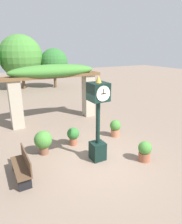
{
  "coord_description": "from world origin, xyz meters",
  "views": [
    {
      "loc": [
        -3.34,
        -5.41,
        3.97
      ],
      "look_at": [
        -0.0,
        0.69,
        1.69
      ],
      "focal_mm": 32.0,
      "sensor_mm": 36.0,
      "label": 1
    }
  ],
  "objects_px": {
    "park_bench": "(23,166)",
    "pedestal_clock": "(98,117)",
    "potted_plant_near_right": "(73,135)",
    "potted_plant_far_left": "(43,141)",
    "potted_plant_far_right": "(115,128)",
    "potted_plant_near_left": "(145,151)"
  },
  "relations": [
    {
      "from": "pedestal_clock",
      "to": "potted_plant_far_right",
      "type": "height_order",
      "value": "pedestal_clock"
    },
    {
      "from": "potted_plant_far_left",
      "to": "potted_plant_far_right",
      "type": "relative_size",
      "value": 1.2
    },
    {
      "from": "potted_plant_near_left",
      "to": "pedestal_clock",
      "type": "bearing_deg",
      "value": 147.94
    },
    {
      "from": "potted_plant_far_left",
      "to": "potted_plant_near_right",
      "type": "bearing_deg",
      "value": 6.38
    },
    {
      "from": "potted_plant_near_right",
      "to": "pedestal_clock",
      "type": "bearing_deg",
      "value": -77.84
    },
    {
      "from": "potted_plant_far_left",
      "to": "park_bench",
      "type": "relative_size",
      "value": 0.65
    },
    {
      "from": "potted_plant_far_right",
      "to": "park_bench",
      "type": "distance_m",
      "value": 4.53
    },
    {
      "from": "potted_plant_near_right",
      "to": "park_bench",
      "type": "height_order",
      "value": "park_bench"
    },
    {
      "from": "park_bench",
      "to": "potted_plant_near_left",
      "type": "bearing_deg",
      "value": 75.59
    },
    {
      "from": "potted_plant_near_right",
      "to": "potted_plant_far_right",
      "type": "bearing_deg",
      "value": -3.98
    },
    {
      "from": "park_bench",
      "to": "pedestal_clock",
      "type": "bearing_deg",
      "value": 86.94
    },
    {
      "from": "pedestal_clock",
      "to": "park_bench",
      "type": "relative_size",
      "value": 2.12
    },
    {
      "from": "potted_plant_near_left",
      "to": "potted_plant_near_right",
      "type": "height_order",
      "value": "potted_plant_near_right"
    },
    {
      "from": "pedestal_clock",
      "to": "park_bench",
      "type": "height_order",
      "value": "pedestal_clock"
    },
    {
      "from": "pedestal_clock",
      "to": "potted_plant_far_left",
      "type": "distance_m",
      "value": 2.39
    },
    {
      "from": "pedestal_clock",
      "to": "potted_plant_near_right",
      "type": "height_order",
      "value": "pedestal_clock"
    },
    {
      "from": "potted_plant_near_left",
      "to": "potted_plant_far_right",
      "type": "distance_m",
      "value": 2.26
    },
    {
      "from": "potted_plant_near_left",
      "to": "potted_plant_far_left",
      "type": "relative_size",
      "value": 0.8
    },
    {
      "from": "potted_plant_far_right",
      "to": "park_bench",
      "type": "height_order",
      "value": "park_bench"
    },
    {
      "from": "pedestal_clock",
      "to": "potted_plant_near_right",
      "type": "distance_m",
      "value": 1.95
    },
    {
      "from": "potted_plant_near_left",
      "to": "potted_plant_far_right",
      "type": "height_order",
      "value": "potted_plant_far_right"
    },
    {
      "from": "pedestal_clock",
      "to": "potted_plant_far_left",
      "type": "relative_size",
      "value": 3.28
    }
  ]
}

